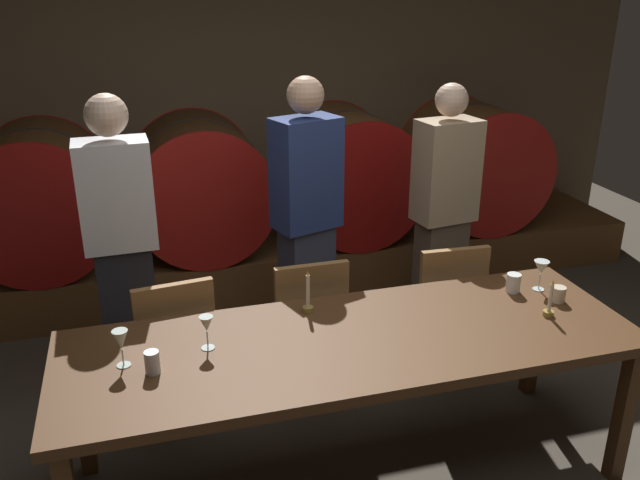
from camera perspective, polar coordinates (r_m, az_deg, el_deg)
back_wall at (r=5.45m, az=-5.35°, el=12.57°), size 6.43×0.24×2.82m
barrel_shelf at (r=5.28m, az=-3.74°, el=-1.69°), size 5.79×0.90×0.36m
wine_barrel_far_left at (r=4.99m, az=-22.89°, el=3.36°), size 0.99×0.91×0.99m
wine_barrel_center_left at (r=4.97m, az=-10.35°, el=4.67°), size 0.99×0.91×0.99m
wine_barrel_center_right at (r=5.20m, az=2.31°, el=5.76°), size 0.99×0.91×0.99m
wine_barrel_far_right at (r=5.62m, az=12.93°, el=6.46°), size 0.99×0.91×0.99m
dining_table at (r=3.05m, az=2.78°, el=-9.48°), size 2.61×0.87×0.76m
chair_left at (r=3.58m, az=-12.45°, el=-8.72°), size 0.45×0.45×0.88m
chair_center at (r=3.71m, az=-1.13°, el=-7.03°), size 0.40×0.40×0.88m
chair_right at (r=3.97m, az=10.61°, el=-5.42°), size 0.42×0.42×0.88m
guest_left at (r=3.76m, az=-16.66°, el=-0.70°), size 0.39×0.25×1.73m
guest_center at (r=3.99m, az=-1.17°, el=1.75°), size 0.44×0.35×1.76m
guest_right at (r=4.36m, az=10.58°, el=2.43°), size 0.41×0.29×1.68m
candle_left at (r=3.20m, az=-1.04°, el=-5.20°), size 0.05×0.05×0.22m
candle_right at (r=3.35m, az=19.13°, el=-5.39°), size 0.05×0.05×0.19m
wine_glass_left at (r=2.87m, az=-16.77°, el=-8.33°), size 0.07×0.07×0.17m
wine_glass_center at (r=2.92m, az=-9.75°, el=-7.25°), size 0.06×0.06×0.16m
wine_glass_right at (r=3.58m, az=18.49°, el=-2.32°), size 0.08×0.08×0.16m
cup_left at (r=2.83m, az=-14.24°, el=-10.17°), size 0.06×0.06×0.10m
cup_center at (r=3.55m, az=16.30°, el=-3.56°), size 0.07×0.07×0.10m
cup_right at (r=3.52m, az=19.84°, el=-4.41°), size 0.07×0.07×0.08m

